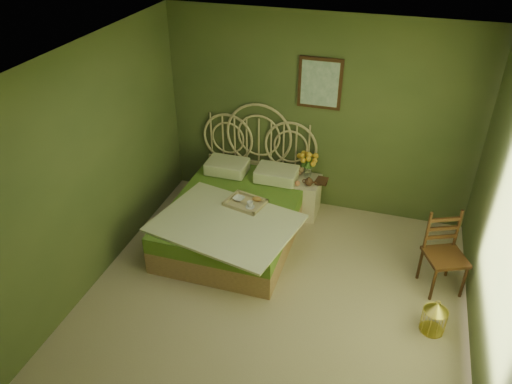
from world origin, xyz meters
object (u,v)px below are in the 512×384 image
(bed, at_px, (237,213))
(birdcage, at_px, (434,317))
(chair, at_px, (447,248))
(nightstand, at_px, (302,190))

(bed, xyz_separation_m, birdcage, (2.41, -0.97, -0.13))
(chair, relative_size, birdcage, 2.50)
(chair, bearing_deg, bed, 150.44)
(bed, height_order, chair, bed)
(bed, relative_size, chair, 2.46)
(bed, relative_size, birdcage, 6.17)
(bed, distance_m, birdcage, 2.60)
(birdcage, bearing_deg, chair, 85.30)
(nightstand, relative_size, birdcage, 2.60)
(bed, distance_m, chair, 2.49)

